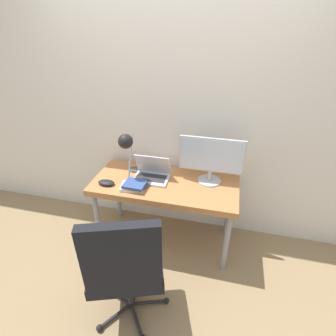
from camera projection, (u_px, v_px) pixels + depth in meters
ground_plane at (158, 260)px, 2.56m from camera, size 12.00×12.00×0.00m
wall_back at (174, 110)px, 2.46m from camera, size 8.00×0.05×2.60m
desk at (165, 189)px, 2.49m from camera, size 1.36×0.60×0.72m
laptop at (152, 174)px, 2.50m from camera, size 0.34×0.24×0.23m
monitor at (211, 158)px, 2.35m from camera, size 0.58×0.22×0.44m
desk_lamp at (127, 144)px, 2.33m from camera, size 0.13×0.30×0.46m
office_chair at (125, 265)px, 1.79m from camera, size 0.64×0.61×1.05m
book_stack at (134, 185)px, 2.35m from camera, size 0.24×0.18×0.06m
tv_remote at (144, 188)px, 2.36m from camera, size 0.08×0.14×0.02m
game_controller at (106, 183)px, 2.41m from camera, size 0.16×0.09×0.04m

